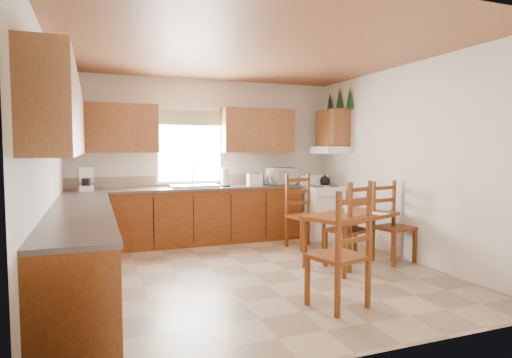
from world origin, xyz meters
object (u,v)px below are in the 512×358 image
object	(u,v)px
chair_near_right	(347,224)
chair_far_right	(394,222)
microwave	(281,176)
dining_table	(350,239)
chair_far_left	(305,212)
stove	(321,212)
chair_near_left	(338,249)

from	to	relation	value
chair_near_right	chair_far_right	bearing A→B (deg)	158.59
microwave	chair_near_right	bearing A→B (deg)	-82.55
dining_table	chair_far_left	world-z (taller)	chair_far_left
stove	chair_near_right	size ratio (longest dim) A/B	0.79
stove	chair_far_right	size ratio (longest dim) A/B	0.81
dining_table	chair_near_left	size ratio (longest dim) A/B	1.11
chair_near_right	chair_near_left	bearing A→B (deg)	33.75
stove	chair_near_right	xyz separation A→B (m)	(-0.61, -1.76, 0.12)
dining_table	chair_far_right	world-z (taller)	chair_far_right
chair_near_left	chair_far_right	xyz separation A→B (m)	(1.60, 1.17, -0.03)
microwave	chair_near_right	world-z (taller)	microwave
microwave	dining_table	world-z (taller)	microwave
chair_near_left	chair_far_left	bearing A→B (deg)	-125.47
dining_table	chair_near_right	bearing A→B (deg)	-166.41
dining_table	chair_near_right	size ratio (longest dim) A/B	1.14
chair_near_right	chair_far_left	xyz separation A→B (m)	(-0.02, 1.14, 0.01)
stove	chair_far_right	bearing A→B (deg)	-87.95
microwave	chair_far_left	distance (m)	1.05
chair_near_left	chair_far_left	world-z (taller)	chair_near_left
dining_table	chair_far_left	size ratio (longest dim) A/B	1.12
stove	microwave	world-z (taller)	microwave
microwave	chair_far_left	world-z (taller)	microwave
stove	dining_table	xyz separation A→B (m)	(-0.52, -1.69, -0.10)
chair_near_left	chair_far_right	world-z (taller)	chair_near_left
chair_far_right	dining_table	bearing A→B (deg)	162.29
chair_far_left	chair_far_right	size ratio (longest dim) A/B	1.05
microwave	chair_far_left	xyz separation A→B (m)	(0.01, -0.92, -0.49)
chair_far_right	microwave	bearing A→B (deg)	100.32
microwave	chair_far_right	xyz separation A→B (m)	(0.75, -2.09, -0.52)
microwave	chair_far_left	size ratio (longest dim) A/B	0.42
microwave	chair_far_right	bearing A→B (deg)	-63.53
microwave	chair_near_right	distance (m)	2.13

